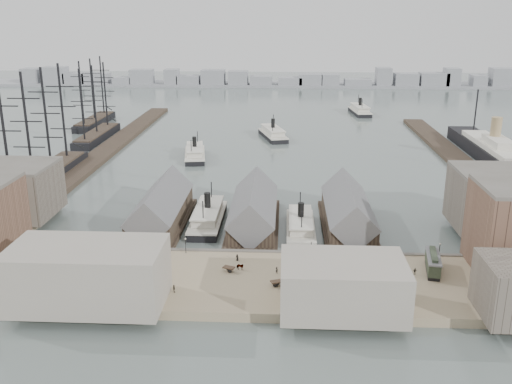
# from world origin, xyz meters

# --- Properties ---
(ground) EXTENTS (900.00, 900.00, 0.00)m
(ground) POSITION_xyz_m (0.00, 0.00, 0.00)
(ground) COLOR #515E5B
(ground) RESTS_ON ground
(quay) EXTENTS (180.00, 30.00, 2.00)m
(quay) POSITION_xyz_m (0.00, -20.00, 1.00)
(quay) COLOR gray
(quay) RESTS_ON ground
(seawall) EXTENTS (180.00, 1.20, 2.30)m
(seawall) POSITION_xyz_m (0.00, -5.20, 1.15)
(seawall) COLOR #59544C
(seawall) RESTS_ON ground
(west_wharf) EXTENTS (10.00, 220.00, 1.60)m
(west_wharf) POSITION_xyz_m (-68.00, 100.00, 0.80)
(west_wharf) COLOR #2D231C
(west_wharf) RESTS_ON ground
(east_wharf) EXTENTS (10.00, 180.00, 1.60)m
(east_wharf) POSITION_xyz_m (78.00, 90.00, 0.80)
(east_wharf) COLOR #2D231C
(east_wharf) RESTS_ON ground
(ferry_shed_west) EXTENTS (14.00, 42.00, 12.60)m
(ferry_shed_west) POSITION_xyz_m (-26.00, 16.88, 4.64)
(ferry_shed_west) COLOR #2D231C
(ferry_shed_west) RESTS_ON ground
(ferry_shed_center) EXTENTS (14.00, 42.00, 12.60)m
(ferry_shed_center) POSITION_xyz_m (0.00, 16.88, 4.64)
(ferry_shed_center) COLOR #2D231C
(ferry_shed_center) RESTS_ON ground
(ferry_shed_east) EXTENTS (14.00, 42.00, 12.60)m
(ferry_shed_east) POSITION_xyz_m (26.00, 16.88, 4.64)
(ferry_shed_east) COLOR #2D231C
(ferry_shed_east) RESTS_ON ground
(warehouse_west_back) EXTENTS (26.00, 20.00, 14.00)m
(warehouse_west_back) POSITION_xyz_m (-70.00, 18.00, 9.00)
(warehouse_west_back) COLOR #60564C
(warehouse_west_back) RESTS_ON west_land
(warehouse_east_back) EXTENTS (28.00, 20.00, 15.00)m
(warehouse_east_back) POSITION_xyz_m (68.00, 15.00, 9.50)
(warehouse_east_back) COLOR #60564C
(warehouse_east_back) RESTS_ON east_land
(street_bldg_center) EXTENTS (24.00, 16.00, 10.00)m
(street_bldg_center) POSITION_xyz_m (20.00, -32.00, 7.00)
(street_bldg_center) COLOR gray
(street_bldg_center) RESTS_ON quay
(street_bldg_west) EXTENTS (30.00, 16.00, 12.00)m
(street_bldg_west) POSITION_xyz_m (-30.00, -32.00, 8.00)
(street_bldg_west) COLOR gray
(street_bldg_west) RESTS_ON quay
(lamp_post_far_w) EXTENTS (0.44, 0.44, 3.92)m
(lamp_post_far_w) POSITION_xyz_m (-45.00, -7.00, 4.71)
(lamp_post_far_w) COLOR black
(lamp_post_far_w) RESTS_ON quay
(lamp_post_near_w) EXTENTS (0.44, 0.44, 3.92)m
(lamp_post_near_w) POSITION_xyz_m (-15.00, -7.00, 4.71)
(lamp_post_near_w) COLOR black
(lamp_post_near_w) RESTS_ON quay
(lamp_post_near_e) EXTENTS (0.44, 0.44, 3.92)m
(lamp_post_near_e) POSITION_xyz_m (15.00, -7.00, 4.71)
(lamp_post_near_e) COLOR black
(lamp_post_near_e) RESTS_ON quay
(lamp_post_far_e) EXTENTS (0.44, 0.44, 3.92)m
(lamp_post_far_e) POSITION_xyz_m (45.00, -7.00, 4.71)
(lamp_post_far_e) COLOR black
(lamp_post_far_e) RESTS_ON quay
(far_shore) EXTENTS (500.00, 40.00, 15.72)m
(far_shore) POSITION_xyz_m (-2.07, 334.14, 3.91)
(far_shore) COLOR gray
(far_shore) RESTS_ON ground
(ferry_docked_west) EXTENTS (8.29, 27.62, 9.87)m
(ferry_docked_west) POSITION_xyz_m (-13.00, 18.08, 2.31)
(ferry_docked_west) COLOR black
(ferry_docked_west) RESTS_ON ground
(ferry_docked_east) EXTENTS (7.58, 25.28, 9.03)m
(ferry_docked_east) POSITION_xyz_m (13.00, 12.99, 2.12)
(ferry_docked_east) COLOR black
(ferry_docked_east) RESTS_ON ground
(ferry_open_near) EXTENTS (11.89, 27.46, 9.49)m
(ferry_open_near) POSITION_xyz_m (-28.42, 93.79, 2.22)
(ferry_open_near) COLOR black
(ferry_open_near) RESTS_ON ground
(ferry_open_mid) EXTENTS (15.49, 28.93, 9.90)m
(ferry_open_mid) POSITION_xyz_m (2.69, 134.54, 2.32)
(ferry_open_mid) COLOR black
(ferry_open_mid) RESTS_ON ground
(ferry_open_far) EXTENTS (11.40, 28.88, 10.05)m
(ferry_open_far) POSITION_xyz_m (52.25, 204.48, 2.36)
(ferry_open_far) COLOR black
(ferry_open_far) RESTS_ON ground
(sailing_ship_near) EXTENTS (9.59, 66.08, 39.44)m
(sailing_ship_near) POSITION_xyz_m (-75.74, 54.81, 2.90)
(sailing_ship_near) COLOR black
(sailing_ship_near) RESTS_ON ground
(sailing_ship_mid) EXTENTS (8.36, 48.33, 34.39)m
(sailing_ship_mid) POSITION_xyz_m (-79.87, 127.22, 2.46)
(sailing_ship_mid) COLOR black
(sailing_ship_mid) RESTS_ON ground
(sailing_ship_far) EXTENTS (8.43, 46.82, 34.65)m
(sailing_ship_far) POSITION_xyz_m (-92.50, 162.60, 2.50)
(sailing_ship_far) COLOR black
(sailing_ship_far) RESTS_ON ground
(ocean_steamer) EXTENTS (12.20, 89.14, 17.83)m
(ocean_steamer) POSITION_xyz_m (92.00, 95.01, 3.83)
(ocean_steamer) COLOR black
(ocean_steamer) RESTS_ON ground
(tram) EXTENTS (4.55, 11.26, 3.90)m
(tram) POSITION_xyz_m (41.72, -14.28, 4.00)
(tram) COLOR black
(tram) RESTS_ON quay
(horse_cart_left) EXTENTS (4.57, 3.96, 1.68)m
(horse_cart_left) POSITION_xyz_m (-39.66, -17.44, 2.84)
(horse_cart_left) COLOR black
(horse_cart_left) RESTS_ON quay
(horse_cart_center) EXTENTS (4.97, 2.89, 1.64)m
(horse_cart_center) POSITION_xyz_m (-1.96, -16.00, 2.83)
(horse_cart_center) COLOR black
(horse_cart_center) RESTS_ON quay
(horse_cart_right) EXTENTS (4.78, 3.08, 1.52)m
(horse_cart_right) POSITION_xyz_m (8.85, -23.72, 2.78)
(horse_cart_right) COLOR black
(horse_cart_right) RESTS_ON quay
(pedestrian_0) EXTENTS (0.64, 0.50, 1.62)m
(pedestrian_0) POSITION_xyz_m (-41.59, -12.25, 2.81)
(pedestrian_0) COLOR black
(pedestrian_0) RESTS_ON quay
(pedestrian_1) EXTENTS (1.00, 1.02, 1.66)m
(pedestrian_1) POSITION_xyz_m (-46.25, -23.67, 2.83)
(pedestrian_1) COLOR black
(pedestrian_1) RESTS_ON quay
(pedestrian_2) EXTENTS (1.17, 0.78, 1.69)m
(pedestrian_2) POSITION_xyz_m (-20.11, -8.00, 2.84)
(pedestrian_2) COLOR black
(pedestrian_2) RESTS_ON quay
(pedestrian_3) EXTENTS (0.71, 1.07, 1.70)m
(pedestrian_3) POSITION_xyz_m (-14.04, -27.06, 2.85)
(pedestrian_3) COLOR black
(pedestrian_3) RESTS_ON quay
(pedestrian_4) EXTENTS (0.90, 0.74, 1.58)m
(pedestrian_4) POSITION_xyz_m (-2.30, -10.61, 2.79)
(pedestrian_4) COLOR black
(pedestrian_4) RESTS_ON quay
(pedestrian_5) EXTENTS (0.71, 0.68, 1.58)m
(pedestrian_5) POSITION_xyz_m (7.02, -16.99, 2.79)
(pedestrian_5) COLOR black
(pedestrian_5) RESTS_ON quay
(pedestrian_6) EXTENTS (0.76, 0.93, 1.78)m
(pedestrian_6) POSITION_xyz_m (21.82, -10.11, 2.89)
(pedestrian_6) COLOR black
(pedestrian_6) RESTS_ON quay
(pedestrian_7) EXTENTS (1.20, 0.73, 1.80)m
(pedestrian_7) POSITION_xyz_m (27.07, -21.05, 2.90)
(pedestrian_7) COLOR black
(pedestrian_7) RESTS_ON quay
(pedestrian_8) EXTENTS (0.93, 0.40, 1.56)m
(pedestrian_8) POSITION_xyz_m (37.50, -16.06, 2.78)
(pedestrian_8) COLOR black
(pedestrian_8) RESTS_ON quay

